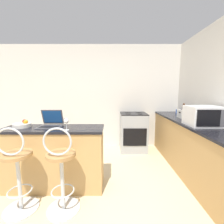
# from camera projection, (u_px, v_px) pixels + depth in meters

# --- Properties ---
(ground_plane) EXTENTS (20.00, 20.00, 0.00)m
(ground_plane) POSITION_uv_depth(u_px,v_px,m) (74.00, 218.00, 1.73)
(ground_plane) COLOR beige
(wall_back) EXTENTS (12.00, 0.06, 2.60)m
(wall_back) POSITION_uv_depth(u_px,v_px,m) (95.00, 97.00, 3.88)
(wall_back) COLOR silver
(wall_back) RESTS_ON ground_plane
(breakfast_bar) EXTENTS (1.46, 0.48, 0.92)m
(breakfast_bar) POSITION_uv_depth(u_px,v_px,m) (55.00, 157.00, 2.25)
(breakfast_bar) COLOR tan
(breakfast_bar) RESTS_ON ground_plane
(counter_right) EXTENTS (0.59, 2.86, 0.92)m
(counter_right) POSITION_uv_depth(u_px,v_px,m) (195.00, 149.00, 2.56)
(counter_right) COLOR tan
(counter_right) RESTS_ON ground_plane
(bar_stool_near) EXTENTS (0.40, 0.40, 1.07)m
(bar_stool_near) POSITION_uv_depth(u_px,v_px,m) (18.00, 172.00, 1.77)
(bar_stool_near) COLOR silver
(bar_stool_near) RESTS_ON ground_plane
(bar_stool_far) EXTENTS (0.40, 0.40, 1.07)m
(bar_stool_far) POSITION_uv_depth(u_px,v_px,m) (62.00, 172.00, 1.77)
(bar_stool_far) COLOR silver
(bar_stool_far) RESTS_ON ground_plane
(laptop) EXTENTS (0.32, 0.30, 0.25)m
(laptop) POSITION_uv_depth(u_px,v_px,m) (51.00, 122.00, 2.26)
(laptop) COLOR #47474C
(laptop) RESTS_ON breakfast_bar
(microwave) EXTENTS (0.47, 0.40, 0.30)m
(microwave) POSITION_uv_depth(u_px,v_px,m) (204.00, 116.00, 2.30)
(microwave) COLOR silver
(microwave) RESTS_ON counter_right
(toaster) EXTENTS (0.24, 0.30, 0.17)m
(toaster) POSITION_uv_depth(u_px,v_px,m) (186.00, 114.00, 2.93)
(toaster) COLOR silver
(toaster) RESTS_ON counter_right
(stove_range) EXTENTS (0.63, 0.58, 0.93)m
(stove_range) POSITION_uv_depth(u_px,v_px,m) (134.00, 132.00, 3.67)
(stove_range) COLOR #9EA3A8
(stove_range) RESTS_ON ground_plane
(wine_glass_short) EXTENTS (0.07, 0.07, 0.16)m
(wine_glass_short) POSITION_uv_depth(u_px,v_px,m) (67.00, 122.00, 2.03)
(wine_glass_short) COLOR silver
(wine_glass_short) RESTS_ON breakfast_bar
(fruit_bowl) EXTENTS (0.25, 0.25, 0.11)m
(fruit_bowl) POSITION_uv_depth(u_px,v_px,m) (23.00, 125.00, 2.23)
(fruit_bowl) COLOR silver
(fruit_bowl) RESTS_ON breakfast_bar
(mug_blue) EXTENTS (0.09, 0.07, 0.09)m
(mug_blue) POSITION_uv_depth(u_px,v_px,m) (178.00, 111.00, 3.57)
(mug_blue) COLOR #2D51AD
(mug_blue) RESTS_ON counter_right
(pepper_mill) EXTENTS (0.06, 0.06, 0.28)m
(pepper_mill) POSITION_uv_depth(u_px,v_px,m) (184.00, 110.00, 3.16)
(pepper_mill) COLOR #4C2D19
(pepper_mill) RESTS_ON counter_right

